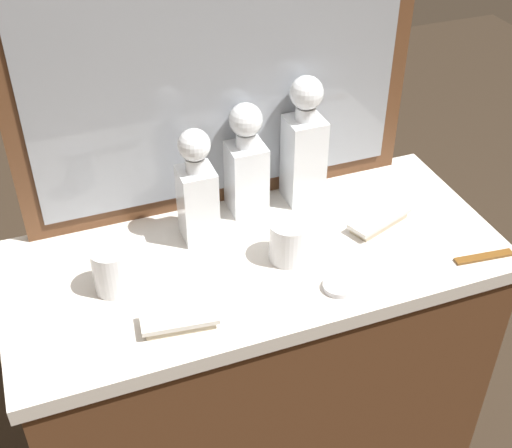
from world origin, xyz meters
TOP-DOWN VIEW (x-y plane):
  - dresser at (0.00, 0.00)m, footprint 1.05×0.48m
  - dresser_mirror at (0.00, 0.22)m, footprint 0.89×0.03m
  - crystal_decanter_rear at (-0.09, 0.10)m, footprint 0.07×0.07m
  - crystal_decanter_far_right at (0.17, 0.16)m, footprint 0.08×0.08m
  - crystal_decanter_left at (0.04, 0.17)m, footprint 0.08×0.08m
  - crystal_tumbler_left at (-0.30, -0.00)m, footprint 0.08×0.08m
  - crystal_tumbler_center at (0.06, -0.03)m, footprint 0.08×0.08m
  - silver_brush_right at (0.29, 0.00)m, footprint 0.16×0.10m
  - silver_brush_center at (-0.21, -0.14)m, footprint 0.15×0.08m
  - porcelain_dish at (0.12, -0.16)m, footprint 0.06×0.06m
  - tortoiseshell_comb at (0.44, -0.18)m, footprint 0.13×0.03m

SIDE VIEW (x-z plane):
  - dresser at x=0.00m, z-range 0.00..0.90m
  - tortoiseshell_comb at x=0.44m, z-range 0.90..0.90m
  - porcelain_dish at x=0.12m, z-range 0.90..0.91m
  - silver_brush_right at x=0.29m, z-range 0.90..0.92m
  - silver_brush_center at x=-0.21m, z-range 0.90..0.92m
  - crystal_tumbler_center at x=0.06m, z-range 0.89..0.98m
  - crystal_tumbler_left at x=-0.30m, z-range 0.89..0.99m
  - crystal_decanter_rear at x=-0.09m, z-range 0.87..1.13m
  - crystal_decanter_left at x=0.04m, z-range 0.87..1.13m
  - crystal_decanter_far_right at x=0.17m, z-range 0.87..1.17m
  - dresser_mirror at x=0.00m, z-range 0.90..1.65m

